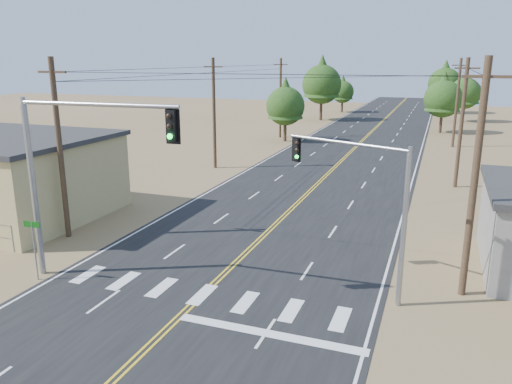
% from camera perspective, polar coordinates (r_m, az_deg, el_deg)
% --- Properties ---
extents(road, '(15.00, 200.00, 0.02)m').
position_cam_1_polar(road, '(41.80, 7.32, 1.20)').
color(road, black).
rests_on(road, ground).
extents(utility_pole_left_near, '(1.80, 0.30, 10.00)m').
position_cam_1_polar(utility_pole_left_near, '(29.49, -21.51, 4.66)').
color(utility_pole_left_near, '#4C3826').
rests_on(utility_pole_left_near, ground).
extents(utility_pole_left_mid, '(1.80, 0.30, 10.00)m').
position_cam_1_polar(utility_pole_left_mid, '(46.20, -4.81, 9.00)').
color(utility_pole_left_mid, '#4C3826').
rests_on(utility_pole_left_mid, ground).
extents(utility_pole_left_far, '(1.80, 0.30, 10.00)m').
position_cam_1_polar(utility_pole_left_far, '(64.80, 2.81, 10.73)').
color(utility_pole_left_far, '#4C3826').
rests_on(utility_pole_left_far, ground).
extents(utility_pole_right_near, '(1.80, 0.30, 10.00)m').
position_cam_1_polar(utility_pole_right_near, '(22.18, 23.72, 1.33)').
color(utility_pole_right_near, '#4C3826').
rests_on(utility_pole_right_near, ground).
extents(utility_pole_right_mid, '(1.80, 0.30, 10.00)m').
position_cam_1_polar(utility_pole_right_mid, '(41.91, 22.44, 7.34)').
color(utility_pole_right_mid, '#4C3826').
rests_on(utility_pole_right_mid, ground).
extents(utility_pole_right_far, '(1.80, 0.30, 10.00)m').
position_cam_1_polar(utility_pole_right_far, '(61.81, 21.97, 9.48)').
color(utility_pole_right_far, '#4C3826').
rests_on(utility_pole_right_far, ground).
extents(signal_mast_left, '(7.66, 0.56, 8.28)m').
position_cam_1_polar(signal_mast_left, '(23.06, -20.35, 3.53)').
color(signal_mast_left, gray).
rests_on(signal_mast_left, ground).
extents(signal_mast_right, '(5.49, 2.49, 6.64)m').
position_cam_1_polar(signal_mast_right, '(21.14, 12.65, -0.04)').
color(signal_mast_right, gray).
rests_on(signal_mast_right, ground).
extents(street_sign, '(0.84, 0.09, 2.83)m').
position_cam_1_polar(street_sign, '(24.77, -24.07, -5.14)').
color(street_sign, gray).
rests_on(street_sign, ground).
extents(tree_left_near, '(4.70, 4.70, 7.84)m').
position_cam_1_polar(tree_left_near, '(61.83, 3.39, 10.22)').
color(tree_left_near, '#3F2D1E').
rests_on(tree_left_near, ground).
extents(tree_left_mid, '(6.38, 6.38, 10.64)m').
position_cam_1_polar(tree_left_mid, '(84.39, 7.54, 12.54)').
color(tree_left_mid, '#3F2D1E').
rests_on(tree_left_mid, ground).
extents(tree_left_far, '(4.19, 4.19, 6.99)m').
position_cam_1_polar(tree_left_far, '(97.97, 9.89, 11.46)').
color(tree_left_far, '#3F2D1E').
rests_on(tree_left_far, ground).
extents(tree_right_near, '(5.05, 5.05, 8.42)m').
position_cam_1_polar(tree_right_near, '(73.41, 20.63, 10.33)').
color(tree_right_near, '#3F2D1E').
rests_on(tree_right_near, ground).
extents(tree_right_mid, '(4.96, 4.96, 8.26)m').
position_cam_1_polar(tree_right_mid, '(88.11, 22.79, 10.68)').
color(tree_right_mid, '#3F2D1E').
rests_on(tree_right_mid, ground).
extents(tree_right_far, '(5.91, 5.91, 9.84)m').
position_cam_1_polar(tree_right_far, '(101.20, 20.77, 11.83)').
color(tree_right_far, '#3F2D1E').
rests_on(tree_right_far, ground).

